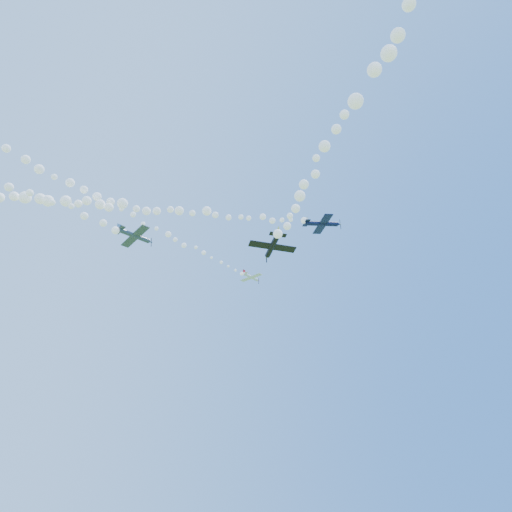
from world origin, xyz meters
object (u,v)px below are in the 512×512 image
plane_black (272,246)px  plane_navy (322,224)px  plane_white (251,277)px  plane_grey (135,236)px

plane_black → plane_navy: bearing=-46.3°
plane_white → plane_navy: size_ratio=0.83×
plane_navy → plane_white: bearing=107.1°
plane_white → plane_black: bearing=-134.8°
plane_navy → plane_grey: plane_navy is taller
plane_navy → plane_grey: bearing=179.0°
plane_white → plane_black: (-21.39, -39.61, -18.27)m
plane_black → plane_grey: bearing=47.8°
plane_navy → plane_grey: 34.28m
plane_white → plane_navy: bearing=-113.2°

